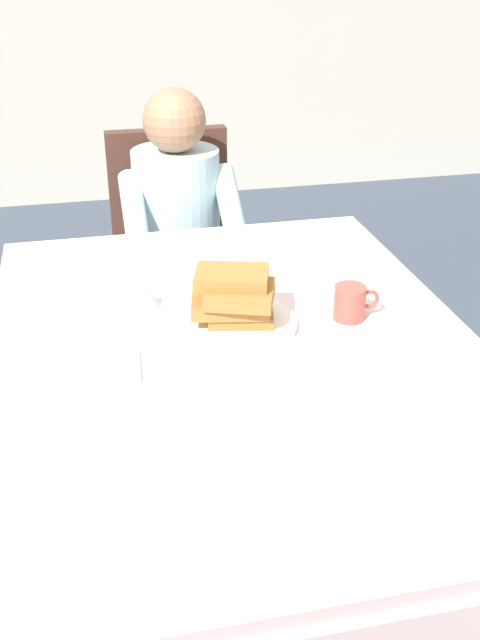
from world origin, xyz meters
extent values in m
plane|color=#3D4756|center=(0.00, 0.00, 0.00)|extent=(14.00, 14.00, 0.00)
cube|color=silver|center=(0.00, 0.00, 0.72)|extent=(1.10, 1.50, 0.04)
cube|color=silver|center=(0.00, 0.76, 0.61)|extent=(1.10, 0.01, 0.18)
cube|color=silver|center=(0.56, 0.00, 0.61)|extent=(0.01, 1.50, 0.18)
cylinder|color=brown|center=(-0.47, 0.67, 0.35)|extent=(0.07, 0.07, 0.70)
cylinder|color=brown|center=(0.47, 0.67, 0.35)|extent=(0.07, 0.07, 0.70)
cube|color=#4C2D23|center=(0.01, 1.07, 0.42)|extent=(0.44, 0.44, 0.05)
cube|color=#4C2D23|center=(0.01, 1.27, 0.69)|extent=(0.44, 0.06, 0.48)
cylinder|color=#2D2319|center=(0.19, 0.89, 0.20)|extent=(0.04, 0.04, 0.40)
cylinder|color=#2D2319|center=(-0.17, 0.89, 0.20)|extent=(0.04, 0.04, 0.40)
cylinder|color=#2D2319|center=(0.19, 1.25, 0.20)|extent=(0.04, 0.04, 0.40)
cylinder|color=#2D2319|center=(-0.17, 1.25, 0.20)|extent=(0.04, 0.04, 0.40)
cylinder|color=silver|center=(0.01, 1.05, 0.68)|extent=(0.30, 0.30, 0.46)
sphere|color=#A37556|center=(0.01, 1.03, 1.02)|extent=(0.21, 0.21, 0.21)
cylinder|color=silver|center=(0.17, 0.91, 0.75)|extent=(0.08, 0.29, 0.23)
cylinder|color=silver|center=(-0.15, 0.91, 0.75)|extent=(0.08, 0.29, 0.23)
cylinder|color=#383D51|center=(0.09, 0.87, 0.23)|extent=(0.10, 0.10, 0.45)
cylinder|color=#383D51|center=(-0.07, 0.87, 0.23)|extent=(0.10, 0.10, 0.45)
cylinder|color=white|center=(0.02, 0.09, 0.75)|extent=(0.28, 0.28, 0.02)
cube|color=#A36B33|center=(0.03, 0.10, 0.77)|extent=(0.18, 0.16, 0.03)
cube|color=#A36B33|center=(0.00, 0.09, 0.80)|extent=(0.20, 0.15, 0.03)
cube|color=#A36B33|center=(0.02, 0.07, 0.83)|extent=(0.19, 0.18, 0.04)
cube|color=#A36B33|center=(0.01, 0.10, 0.86)|extent=(0.19, 0.16, 0.03)
cylinder|color=#B24C42|center=(0.29, 0.07, 0.78)|extent=(0.08, 0.08, 0.08)
torus|color=#B24C42|center=(0.34, 0.07, 0.79)|extent=(0.05, 0.01, 0.05)
cone|color=silver|center=(-0.19, 0.23, 0.78)|extent=(0.08, 0.08, 0.07)
cube|color=silver|center=(-0.17, 0.07, 0.74)|extent=(0.01, 0.18, 0.00)
cube|color=silver|center=(0.21, 0.07, 0.74)|extent=(0.03, 0.20, 0.00)
cube|color=silver|center=(0.00, -0.23, 0.74)|extent=(0.15, 0.05, 0.00)
cube|color=white|center=(-0.31, -0.04, 0.74)|extent=(0.18, 0.13, 0.01)
camera|label=1|loc=(-0.32, -1.45, 1.59)|focal=42.31mm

